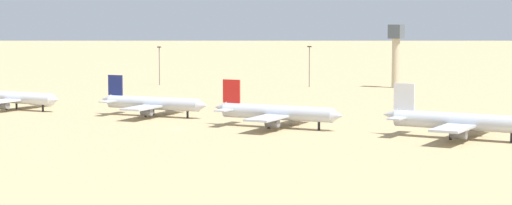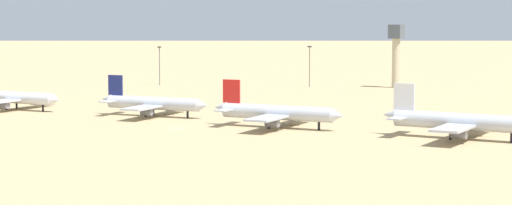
{
  "view_description": "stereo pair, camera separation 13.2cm",
  "coord_description": "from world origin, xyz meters",
  "px_view_note": "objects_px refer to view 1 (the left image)",
  "views": [
    {
      "loc": [
        141.14,
        -194.22,
        30.17
      ],
      "look_at": [
        13.19,
        17.81,
        6.0
      ],
      "focal_mm": 64.55,
      "sensor_mm": 36.0,
      "label": 1
    },
    {
      "loc": [
        141.25,
        -194.16,
        30.17
      ],
      "look_at": [
        13.19,
        17.81,
        6.0
      ],
      "focal_mm": 64.55,
      "sensor_mm": 36.0,
      "label": 2
    }
  ],
  "objects_px": {
    "parked_jet_red_4": "(276,113)",
    "light_pole_west": "(159,63)",
    "parked_jet_navy_3": "(152,103)",
    "light_pole_mid": "(309,63)",
    "control_tower": "(396,50)",
    "parked_jet_yellow_2": "(14,97)",
    "parked_jet_white_5": "(459,121)"
  },
  "relations": [
    {
      "from": "parked_jet_red_4",
      "to": "parked_jet_white_5",
      "type": "xyz_separation_m",
      "value": [
        48.26,
        3.88,
        0.19
      ]
    },
    {
      "from": "light_pole_west",
      "to": "light_pole_mid",
      "type": "height_order",
      "value": "light_pole_mid"
    },
    {
      "from": "parked_jet_navy_3",
      "to": "light_pole_west",
      "type": "height_order",
      "value": "light_pole_west"
    },
    {
      "from": "parked_jet_red_4",
      "to": "light_pole_west",
      "type": "xyz_separation_m",
      "value": [
        -113.84,
        99.92,
        5.27
      ]
    },
    {
      "from": "control_tower",
      "to": "light_pole_mid",
      "type": "height_order",
      "value": "control_tower"
    },
    {
      "from": "parked_jet_red_4",
      "to": "light_pole_west",
      "type": "distance_m",
      "value": 151.56
    },
    {
      "from": "parked_jet_navy_3",
      "to": "parked_jet_yellow_2",
      "type": "bearing_deg",
      "value": -178.26
    },
    {
      "from": "control_tower",
      "to": "light_pole_mid",
      "type": "xyz_separation_m",
      "value": [
        -31.69,
        -14.67,
        -5.81
      ]
    },
    {
      "from": "control_tower",
      "to": "light_pole_west",
      "type": "relative_size",
      "value": 1.58
    },
    {
      "from": "control_tower",
      "to": "parked_jet_white_5",
      "type": "bearing_deg",
      "value": -61.86
    },
    {
      "from": "parked_jet_white_5",
      "to": "light_pole_mid",
      "type": "bearing_deg",
      "value": 129.13
    },
    {
      "from": "parked_jet_navy_3",
      "to": "parked_jet_white_5",
      "type": "bearing_deg",
      "value": -7.46
    },
    {
      "from": "parked_jet_white_5",
      "to": "parked_jet_red_4",
      "type": "bearing_deg",
      "value": -177.13
    },
    {
      "from": "parked_jet_yellow_2",
      "to": "parked_jet_red_4",
      "type": "relative_size",
      "value": 0.95
    },
    {
      "from": "parked_jet_yellow_2",
      "to": "parked_jet_red_4",
      "type": "height_order",
      "value": "parked_jet_red_4"
    },
    {
      "from": "parked_jet_red_4",
      "to": "light_pole_mid",
      "type": "height_order",
      "value": "light_pole_mid"
    },
    {
      "from": "light_pole_west",
      "to": "parked_jet_red_4",
      "type": "bearing_deg",
      "value": -41.28
    },
    {
      "from": "parked_jet_yellow_2",
      "to": "light_pole_west",
      "type": "height_order",
      "value": "light_pole_west"
    },
    {
      "from": "parked_jet_red_4",
      "to": "parked_jet_navy_3",
      "type": "bearing_deg",
      "value": 169.01
    },
    {
      "from": "parked_jet_navy_3",
      "to": "light_pole_west",
      "type": "distance_m",
      "value": 118.13
    },
    {
      "from": "parked_jet_red_4",
      "to": "parked_jet_white_5",
      "type": "distance_m",
      "value": 48.42
    },
    {
      "from": "parked_jet_navy_3",
      "to": "parked_jet_white_5",
      "type": "relative_size",
      "value": 0.91
    },
    {
      "from": "light_pole_west",
      "to": "light_pole_mid",
      "type": "bearing_deg",
      "value": 21.98
    },
    {
      "from": "parked_jet_white_5",
      "to": "light_pole_west",
      "type": "xyz_separation_m",
      "value": [
        -162.1,
        96.04,
        5.08
      ]
    },
    {
      "from": "parked_jet_white_5",
      "to": "control_tower",
      "type": "distance_m",
      "value": 152.76
    },
    {
      "from": "light_pole_mid",
      "to": "parked_jet_yellow_2",
      "type": "bearing_deg",
      "value": -106.54
    },
    {
      "from": "control_tower",
      "to": "light_pole_mid",
      "type": "relative_size",
      "value": 1.52
    },
    {
      "from": "parked_jet_yellow_2",
      "to": "light_pole_west",
      "type": "xyz_separation_m",
      "value": [
        -21.0,
        102.86,
        5.48
      ]
    },
    {
      "from": "parked_jet_white_5",
      "to": "light_pole_mid",
      "type": "relative_size",
      "value": 2.33
    },
    {
      "from": "parked_jet_white_5",
      "to": "light_pole_west",
      "type": "height_order",
      "value": "light_pole_west"
    },
    {
      "from": "parked_jet_yellow_2",
      "to": "control_tower",
      "type": "height_order",
      "value": "control_tower"
    },
    {
      "from": "parked_jet_navy_3",
      "to": "parked_jet_red_4",
      "type": "bearing_deg",
      "value": -12.91
    }
  ]
}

